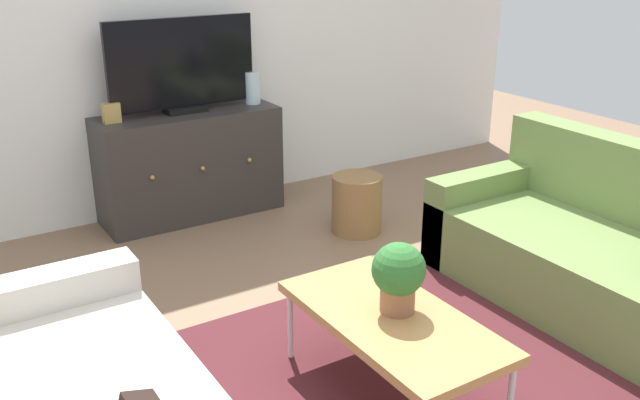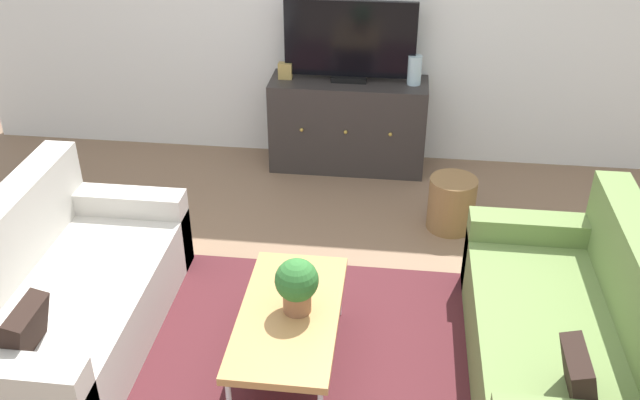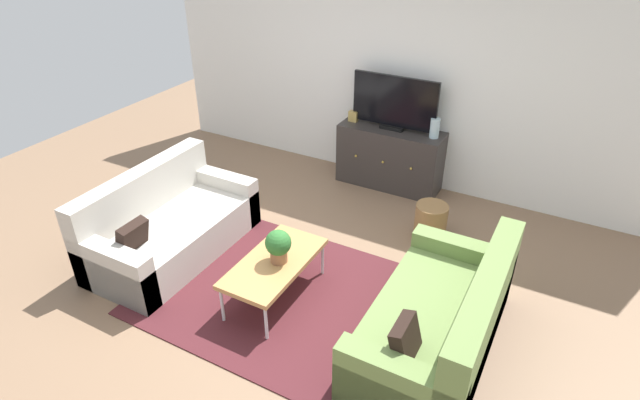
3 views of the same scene
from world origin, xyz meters
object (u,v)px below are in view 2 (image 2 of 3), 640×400
at_px(couch_right_side, 578,343).
at_px(coffee_table, 289,316).
at_px(mantel_clock, 285,71).
at_px(couch_left_side, 55,301).
at_px(tv_console, 348,124).
at_px(glass_vase, 415,70).
at_px(flat_screen_tv, 350,41).
at_px(wicker_basket, 452,203).
at_px(potted_plant, 297,284).

xyz_separation_m(couch_right_side, coffee_table, (-1.52, -0.09, 0.10)).
distance_m(coffee_table, mantel_clock, 2.54).
distance_m(couch_left_side, couch_right_side, 2.88).
bearing_deg(tv_console, mantel_clock, 180.00).
distance_m(tv_console, glass_vase, 0.71).
relative_size(tv_console, flat_screen_tv, 1.23).
height_order(tv_console, mantel_clock, mantel_clock).
distance_m(couch_left_side, flat_screen_tv, 2.92).
distance_m(couch_left_side, glass_vase, 3.15).
bearing_deg(flat_screen_tv, mantel_clock, -177.77).
distance_m(tv_console, wicker_basket, 1.22).
bearing_deg(potted_plant, couch_right_side, 2.68).
distance_m(couch_right_side, potted_plant, 1.51).
xyz_separation_m(coffee_table, potted_plant, (0.04, 0.02, 0.20)).
height_order(couch_left_side, mantel_clock, mantel_clock).
relative_size(couch_right_side, mantel_clock, 13.39).
relative_size(flat_screen_tv, mantel_clock, 7.95).
xyz_separation_m(tv_console, flat_screen_tv, (0.00, 0.02, 0.70)).
xyz_separation_m(couch_left_side, tv_console, (1.46, 2.37, 0.10)).
bearing_deg(mantel_clock, tv_console, -0.00).
height_order(tv_console, glass_vase, glass_vase).
bearing_deg(coffee_table, couch_left_side, 176.26).
distance_m(couch_right_side, wicker_basket, 1.61).
height_order(couch_right_side, coffee_table, couch_right_side).
bearing_deg(couch_left_side, wicker_basket, 33.09).
height_order(couch_left_side, tv_console, couch_left_side).
xyz_separation_m(couch_right_side, glass_vase, (-0.91, 2.37, 0.60)).
bearing_deg(potted_plant, flat_screen_tv, 88.61).
bearing_deg(couch_left_side, couch_right_side, 0.00).
xyz_separation_m(potted_plant, glass_vase, (0.57, 2.44, 0.29)).
xyz_separation_m(couch_right_side, potted_plant, (-1.48, -0.07, 0.30)).
bearing_deg(flat_screen_tv, couch_right_side, -59.31).
xyz_separation_m(couch_left_side, couch_right_side, (2.88, 0.00, 0.00)).
height_order(coffee_table, potted_plant, potted_plant).
xyz_separation_m(mantel_clock, wicker_basket, (1.34, -0.88, -0.62)).
height_order(coffee_table, glass_vase, glass_vase).
relative_size(flat_screen_tv, wicker_basket, 2.61).
bearing_deg(wicker_basket, coffee_table, -120.41).
xyz_separation_m(couch_left_side, flat_screen_tv, (1.46, 2.39, 0.80)).
distance_m(coffee_table, flat_screen_tv, 2.58).
relative_size(couch_left_side, potted_plant, 5.59).
bearing_deg(mantel_clock, flat_screen_tv, 2.23).
bearing_deg(tv_console, wicker_basket, -46.69).
bearing_deg(coffee_table, wicker_basket, 59.59).
bearing_deg(couch_left_side, tv_console, 58.36).
bearing_deg(wicker_basket, mantel_clock, 146.77).
bearing_deg(couch_right_side, potted_plant, -177.32).
bearing_deg(glass_vase, coffee_table, -103.98).
relative_size(coffee_table, glass_vase, 4.52).
bearing_deg(mantel_clock, glass_vase, 0.00).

